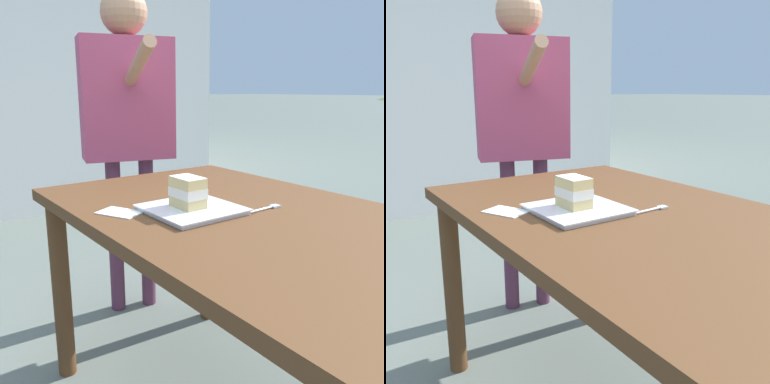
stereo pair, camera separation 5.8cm
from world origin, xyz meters
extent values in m
cylinder|color=brown|center=(0.74, -0.36, 0.36)|extent=(0.07, 0.07, 0.72)
cylinder|color=brown|center=(0.74, 0.36, 0.36)|extent=(0.07, 0.07, 0.72)
cube|color=brown|center=(0.00, 0.00, 0.74)|extent=(1.59, 0.84, 0.04)
cube|color=white|center=(0.21, 0.13, 0.77)|extent=(0.24, 0.24, 0.01)
cube|color=white|center=(0.21, 0.13, 0.77)|extent=(0.26, 0.26, 0.00)
cube|color=#E0C17A|center=(0.21, 0.14, 0.79)|extent=(0.10, 0.07, 0.03)
cube|color=white|center=(0.21, 0.14, 0.82)|extent=(0.10, 0.07, 0.03)
sphere|color=#B21923|center=(0.20, 0.10, 0.82)|extent=(0.01, 0.01, 0.01)
sphere|color=#B21923|center=(0.21, 0.10, 0.82)|extent=(0.02, 0.02, 0.02)
sphere|color=#B21923|center=(0.20, 0.11, 0.82)|extent=(0.01, 0.01, 0.01)
cube|color=#E0C17A|center=(0.21, 0.14, 0.85)|extent=(0.10, 0.07, 0.03)
cube|color=white|center=(0.21, 0.14, 0.87)|extent=(0.10, 0.07, 0.00)
cylinder|color=silver|center=(0.09, -0.02, 0.76)|extent=(0.01, 0.14, 0.01)
cube|color=silver|center=(0.10, -0.11, 0.76)|extent=(0.03, 0.03, 0.01)
cube|color=white|center=(0.33, 0.30, 0.76)|extent=(0.15, 0.13, 0.00)
cylinder|color=#5D3049|center=(1.08, -0.04, 0.39)|extent=(0.07, 0.07, 0.79)
cylinder|color=#5D3049|center=(1.03, -0.20, 0.39)|extent=(0.07, 0.07, 0.79)
cube|color=#B7476B|center=(1.06, -0.12, 1.07)|extent=(0.29, 0.46, 0.56)
sphere|color=tan|center=(1.06, -0.12, 1.46)|extent=(0.21, 0.21, 0.21)
cylinder|color=tan|center=(0.83, -0.06, 1.21)|extent=(0.45, 0.18, 0.21)
camera|label=1|loc=(-0.76, 0.84, 1.11)|focal=39.37mm
camera|label=2|loc=(-0.79, 0.80, 1.11)|focal=39.37mm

